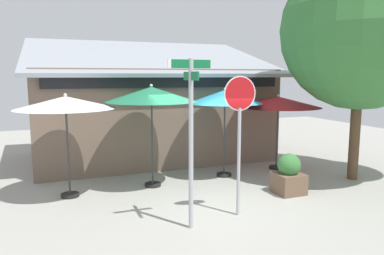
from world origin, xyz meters
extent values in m
cube|color=#9E9B93|center=(0.00, 0.00, -0.05)|extent=(28.00, 28.00, 0.10)
cube|color=#705B4C|center=(-0.09, 5.26, 1.59)|extent=(7.94, 4.68, 3.18)
cube|color=#999EA8|center=(-0.09, 5.11, 3.65)|extent=(8.44, 5.24, 1.47)
cube|color=black|center=(-0.09, 2.87, 2.83)|extent=(7.34, 0.16, 0.44)
cylinder|color=#A8AAB2|center=(-1.03, -1.36, 1.64)|extent=(0.09, 0.09, 3.28)
cube|color=#116B38|center=(-1.03, -1.36, 3.18)|extent=(0.77, 0.04, 0.16)
cube|color=#116B38|center=(-1.03, -1.36, 2.96)|extent=(0.04, 0.77, 0.16)
cube|color=white|center=(-1.44, -1.35, 3.18)|extent=(0.06, 0.04, 0.16)
cylinder|color=#A8AAB2|center=(0.15, -1.09, 1.15)|extent=(0.07, 0.07, 2.30)
cylinder|color=white|center=(0.15, -1.09, 2.60)|extent=(0.72, 0.03, 0.72)
cylinder|color=red|center=(0.15, -1.09, 2.60)|extent=(0.67, 0.04, 0.67)
cylinder|color=black|center=(-3.16, 1.45, 0.04)|extent=(0.44, 0.44, 0.08)
cylinder|color=#333335|center=(-3.16, 1.45, 1.11)|extent=(0.05, 0.05, 2.23)
cone|color=white|center=(-3.16, 1.45, 2.33)|extent=(2.37, 2.37, 0.30)
sphere|color=silver|center=(-3.16, 1.45, 2.51)|extent=(0.08, 0.08, 0.08)
cylinder|color=black|center=(-1.03, 1.55, 0.04)|extent=(0.44, 0.44, 0.08)
cylinder|color=#333335|center=(-1.03, 1.55, 1.17)|extent=(0.05, 0.05, 2.34)
cone|color=#1E724C|center=(-1.03, 1.55, 2.48)|extent=(2.41, 2.41, 0.39)
sphere|color=silver|center=(-1.03, 1.55, 2.71)|extent=(0.08, 0.08, 0.08)
cylinder|color=black|center=(1.21, 1.76, 0.04)|extent=(0.44, 0.44, 0.08)
cylinder|color=#333335|center=(1.21, 1.76, 1.11)|extent=(0.05, 0.05, 2.22)
cone|color=#2D99BC|center=(1.21, 1.76, 2.36)|extent=(2.16, 2.16, 0.39)
sphere|color=silver|center=(1.21, 1.76, 2.59)|extent=(0.08, 0.08, 0.08)
cylinder|color=black|center=(3.15, 1.93, 0.04)|extent=(0.44, 0.44, 0.08)
cylinder|color=#333335|center=(3.15, 1.93, 1.02)|extent=(0.05, 0.05, 2.04)
cone|color=#B21E23|center=(3.15, 1.93, 2.15)|extent=(2.66, 2.66, 0.33)
sphere|color=silver|center=(3.15, 1.93, 2.35)|extent=(0.08, 0.08, 0.08)
cylinder|color=brown|center=(4.55, 0.16, 1.28)|extent=(0.28, 0.28, 2.56)
sphere|color=#387538|center=(4.55, 0.16, 4.20)|extent=(4.39, 4.39, 4.39)
cube|color=brown|center=(2.04, -0.26, 0.26)|extent=(0.69, 0.69, 0.52)
sphere|color=#387538|center=(2.04, -0.26, 0.74)|extent=(0.58, 0.58, 0.58)
camera|label=1|loc=(-3.43, -7.66, 2.96)|focal=33.81mm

